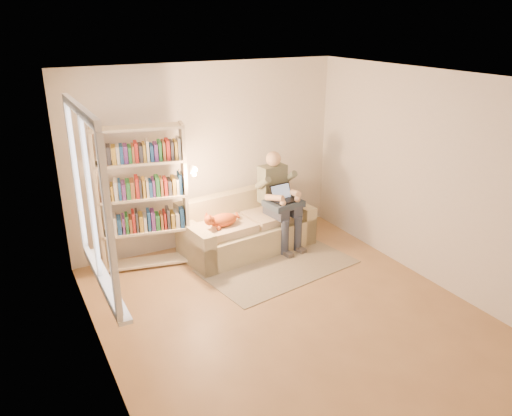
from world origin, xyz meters
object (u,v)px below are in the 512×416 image
sofa (246,230)px  cat (223,219)px  bookshelf (143,191)px  laptop (282,197)px  person (278,195)px

sofa → cat: (-0.44, -0.17, 0.31)m
cat → sofa: bearing=14.8°
cat → bookshelf: bookshelf is taller
sofa → laptop: (0.47, -0.22, 0.50)m
person → bookshelf: size_ratio=0.73×
sofa → laptop: laptop is taller
person → cat: (-0.90, -0.08, -0.17)m
sofa → bookshelf: (-1.40, 0.16, 0.77)m
bookshelf → person: bearing=3.9°
person → laptop: bearing=-96.1°
bookshelf → sofa: bearing=5.2°
person → cat: size_ratio=2.33×
person → cat: person is taller
cat → laptop: size_ratio=1.62×
bookshelf → cat: bearing=-7.2°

